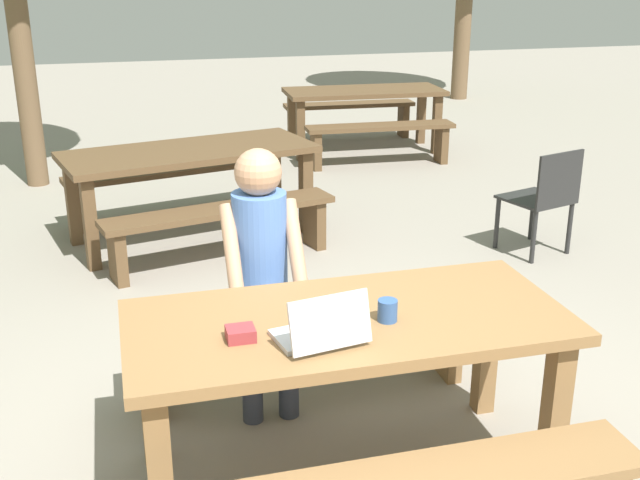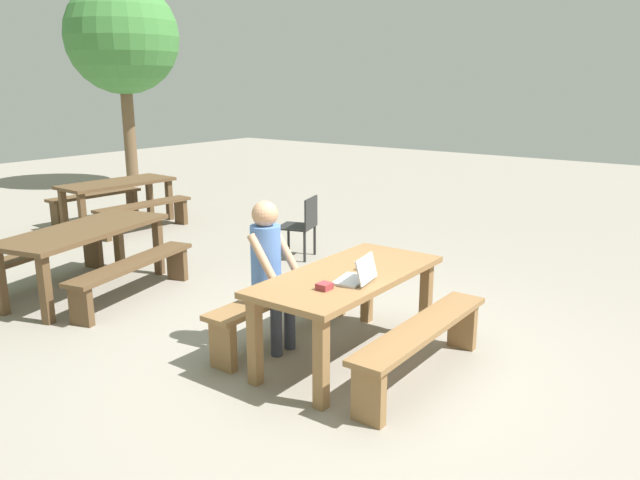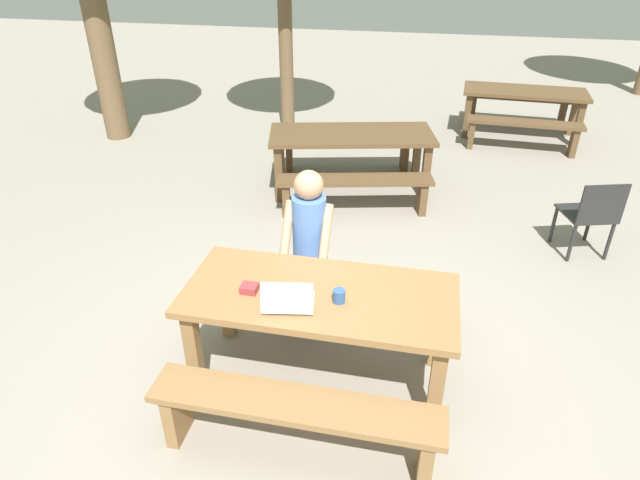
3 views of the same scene
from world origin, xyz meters
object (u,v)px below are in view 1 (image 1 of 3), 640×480
Objects in this scene: plastic_chair at (544,198)px; picnic_table_rear at (190,162)px; laptop at (322,330)px; picnic_table_mid at (364,99)px; person_seated at (262,263)px; small_pouch at (241,334)px; coffee_mug at (387,310)px; picnic_table_front at (348,341)px.

picnic_table_rear is at bearing -39.44° from plastic_chair.
laptop reaches higher than picnic_table_mid.
picnic_table_rear is at bearing -129.07° from picnic_table_mid.
plastic_chair is (2.43, 1.56, -0.32)m from person_seated.
small_pouch is at bearing -105.81° from picnic_table_rear.
small_pouch is 0.77m from person_seated.
picnic_table_mid is at bearing 34.89° from picnic_table_rear.
small_pouch is 0.06× the size of picnic_table_mid.
small_pouch is at bearing -178.87° from coffee_mug.
person_seated is at bearing -101.55° from picnic_table_rear.
plastic_chair reaches higher than picnic_table_mid.
laptop is 0.33m from coffee_mug.
person_seated is at bearing 72.93° from small_pouch.
picnic_table_front is 0.99× the size of picnic_table_mid.
person_seated reaches higher than picnic_table_rear.
picnic_table_front is 16.58× the size of small_pouch.
picnic_table_rear reaches higher than picnic_table_mid.
picnic_table_mid is at bearing 71.33° from picnic_table_front.
picnic_table_front is at bearing -105.81° from picnic_table_mid.
plastic_chair is at bearing 45.06° from picnic_table_front.
small_pouch is 6.32m from picnic_table_mid.
picnic_table_rear is (-0.07, 2.60, -0.14)m from person_seated.
coffee_mug is 0.11× the size of plastic_chair.
plastic_chair is (2.66, 2.30, -0.34)m from small_pouch.
coffee_mug is 0.05× the size of picnic_table_mid.
person_seated reaches higher than coffee_mug.
plastic_chair is at bearing 32.60° from person_seated.
laptop reaches higher than coffee_mug.
coffee_mug is at bearing -104.32° from picnic_table_mid.
laptop reaches higher than plastic_chair.
person_seated is at bearing -95.42° from laptop.
picnic_table_mid is at bearing -119.44° from laptop.
small_pouch is 0.08× the size of person_seated.
plastic_chair is (2.06, 2.28, -0.36)m from coffee_mug.
small_pouch is at bearing -29.40° from laptop.
person_seated reaches higher than plastic_chair.
person_seated reaches higher than picnic_table_front.
plastic_chair reaches higher than picnic_table_rear.
picnic_table_front is at bearing -70.53° from person_seated.
small_pouch is 3.53m from plastic_chair.
picnic_table_front is 0.88× the size of picnic_table_rear.
picnic_table_front is 0.70m from person_seated.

